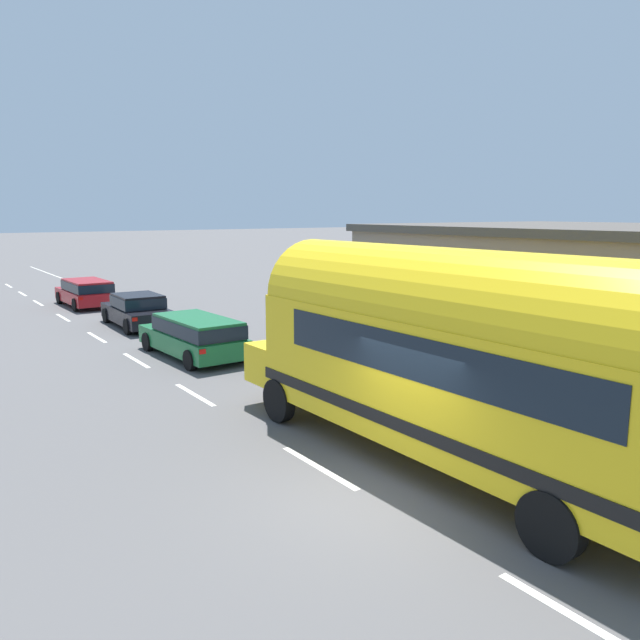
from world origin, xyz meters
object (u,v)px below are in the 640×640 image
Objects in this scene: car_second at (138,309)px; car_third at (86,291)px; painted_bus at (468,352)px; car_lead at (195,334)px.

car_second is 1.01× the size of car_third.
painted_bus is 11.63m from car_lead.
painted_bus is 2.53× the size of car_third.
car_lead is 6.69m from car_second.
car_second and car_third have the same top height.
painted_bus is at bearing -90.35° from car_second.
car_second is 7.03m from car_third.
painted_bus is 2.39× the size of car_lead.
car_lead is at bearing 91.12° from painted_bus.
car_third is (-0.29, 7.03, 0.06)m from car_second.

